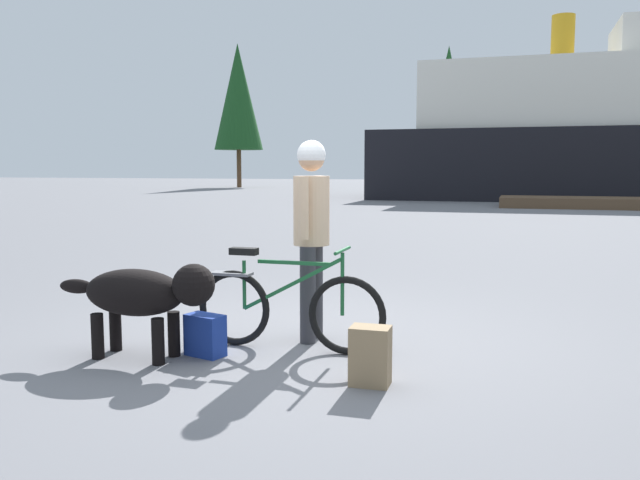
{
  "coord_description": "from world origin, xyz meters",
  "views": [
    {
      "loc": [
        1.81,
        -5.32,
        1.54
      ],
      "look_at": [
        -0.03,
        0.67,
        0.85
      ],
      "focal_mm": 36.57,
      "sensor_mm": 36.0,
      "label": 1
    }
  ],
  "objects_px": {
    "handbag_pannier": "(205,335)",
    "dog": "(144,294)",
    "bicycle": "(287,308)",
    "backpack": "(370,356)",
    "ferry_boat": "(623,134)",
    "person_cyclist": "(311,220)"
  },
  "relations": [
    {
      "from": "handbag_pannier",
      "to": "dog",
      "type": "bearing_deg",
      "value": -154.48
    },
    {
      "from": "bicycle",
      "to": "handbag_pannier",
      "type": "relative_size",
      "value": 4.88
    },
    {
      "from": "dog",
      "to": "backpack",
      "type": "relative_size",
      "value": 3.34
    },
    {
      "from": "handbag_pannier",
      "to": "ferry_boat",
      "type": "bearing_deg",
      "value": 76.68
    },
    {
      "from": "person_cyclist",
      "to": "ferry_boat",
      "type": "height_order",
      "value": "ferry_boat"
    },
    {
      "from": "person_cyclist",
      "to": "handbag_pannier",
      "type": "relative_size",
      "value": 5.19
    },
    {
      "from": "person_cyclist",
      "to": "dog",
      "type": "bearing_deg",
      "value": -139.78
    },
    {
      "from": "person_cyclist",
      "to": "ferry_boat",
      "type": "bearing_deg",
      "value": 77.63
    },
    {
      "from": "bicycle",
      "to": "backpack",
      "type": "distance_m",
      "value": 1.12
    },
    {
      "from": "handbag_pannier",
      "to": "ferry_boat",
      "type": "relative_size",
      "value": 0.01
    },
    {
      "from": "bicycle",
      "to": "handbag_pannier",
      "type": "height_order",
      "value": "bicycle"
    },
    {
      "from": "dog",
      "to": "backpack",
      "type": "xyz_separation_m",
      "value": [
        1.89,
        -0.11,
        -0.32
      ]
    },
    {
      "from": "bicycle",
      "to": "ferry_boat",
      "type": "height_order",
      "value": "ferry_boat"
    },
    {
      "from": "bicycle",
      "to": "ferry_boat",
      "type": "relative_size",
      "value": 0.07
    },
    {
      "from": "bicycle",
      "to": "person_cyclist",
      "type": "relative_size",
      "value": 0.94
    },
    {
      "from": "backpack",
      "to": "ferry_boat",
      "type": "distance_m",
      "value": 30.98
    },
    {
      "from": "bicycle",
      "to": "dog",
      "type": "distance_m",
      "value": 1.18
    },
    {
      "from": "bicycle",
      "to": "person_cyclist",
      "type": "bearing_deg",
      "value": 75.22
    },
    {
      "from": "dog",
      "to": "ferry_boat",
      "type": "height_order",
      "value": "ferry_boat"
    },
    {
      "from": "dog",
      "to": "ferry_boat",
      "type": "xyz_separation_m",
      "value": [
        7.54,
        30.21,
        2.63
      ]
    },
    {
      "from": "person_cyclist",
      "to": "handbag_pannier",
      "type": "xyz_separation_m",
      "value": [
        -0.68,
        -0.74,
        -0.91
      ]
    },
    {
      "from": "person_cyclist",
      "to": "backpack",
      "type": "relative_size",
      "value": 4.21
    }
  ]
}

